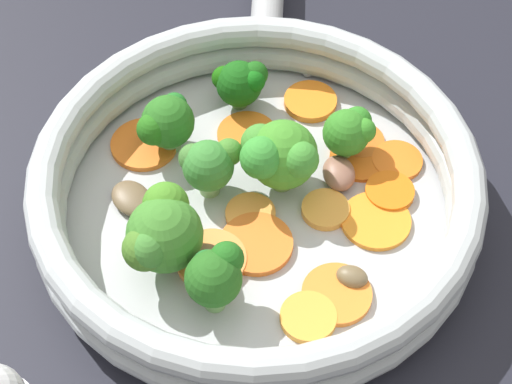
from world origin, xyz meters
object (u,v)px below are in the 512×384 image
object	(u,v)px
mushroom_piece_0	(352,277)
carrot_slice_3	(390,192)
carrot_slice_1	(308,317)
carrot_slice_10	(337,294)
broccoli_floret_1	(350,131)
carrot_slice_12	(144,144)
carrot_slice_0	(315,103)
mushroom_piece_3	(210,257)
carrot_slice_2	(397,161)
carrot_slice_5	(250,214)
carrot_slice_8	(376,221)
carrot_slice_11	(256,244)
carrot_slice_6	(361,157)
broccoli_floret_4	(280,155)
skillet	(256,210)
carrot_slice_4	(361,141)
broccoli_floret_0	(166,122)
broccoli_floret_5	(214,275)
broccoli_floret_2	(161,233)
mushroom_piece_1	(339,173)
carrot_slice_7	(247,134)
carrot_slice_13	(325,209)
broccoli_floret_3	(211,160)
carrot_slice_9	(211,260)
mushroom_piece_2	(132,198)
broccoli_floret_6	(241,82)

from	to	relation	value
mushroom_piece_0	carrot_slice_3	bearing A→B (deg)	-90.75
carrot_slice_1	carrot_slice_10	world-z (taller)	same
broccoli_floret_1	mushroom_piece_0	distance (m)	0.11
carrot_slice_12	carrot_slice_0	bearing A→B (deg)	-138.90
carrot_slice_12	broccoli_floret_1	bearing A→B (deg)	-160.07
mushroom_piece_0	mushroom_piece_3	xyz separation A→B (m)	(0.09, 0.02, -0.00)
carrot_slice_2	carrot_slice_12	distance (m)	0.18
carrot_slice_5	carrot_slice_10	xyz separation A→B (m)	(-0.07, 0.04, -0.00)
carrot_slice_8	carrot_slice_11	bearing A→B (deg)	36.33
carrot_slice_11	carrot_slice_6	bearing A→B (deg)	-111.59
broccoli_floret_4	skillet	bearing A→B (deg)	70.54
carrot_slice_5	carrot_slice_11	distance (m)	0.02
carrot_slice_5	carrot_slice_4	bearing A→B (deg)	-117.32
skillet	carrot_slice_11	world-z (taller)	carrot_slice_11
broccoli_floret_0	broccoli_floret_5	bearing A→B (deg)	129.28
carrot_slice_4	broccoli_floret_2	bearing A→B (deg)	60.83
broccoli_floret_0	mushroom_piece_1	distance (m)	0.12
carrot_slice_2	broccoli_floret_2	world-z (taller)	broccoli_floret_2
carrot_slice_0	mushroom_piece_0	world-z (taller)	mushroom_piece_0
carrot_slice_10	broccoli_floret_0	bearing A→B (deg)	-24.66
carrot_slice_8	carrot_slice_4	bearing A→B (deg)	-63.09
carrot_slice_7	broccoli_floret_2	bearing A→B (deg)	87.80
carrot_slice_1	carrot_slice_10	distance (m)	0.02
carrot_slice_1	carrot_slice_13	xyz separation A→B (m)	(0.02, -0.08, 0.00)
skillet	broccoli_floret_3	distance (m)	0.05
carrot_slice_0	broccoli_floret_2	world-z (taller)	broccoli_floret_2
carrot_slice_7	carrot_slice_8	distance (m)	0.11
carrot_slice_4	carrot_slice_13	size ratio (longest dim) A/B	1.05
carrot_slice_10	broccoli_floret_5	world-z (taller)	broccoli_floret_5
carrot_slice_3	carrot_slice_10	world-z (taller)	carrot_slice_3
skillet	carrot_slice_9	world-z (taller)	carrot_slice_9
carrot_slice_4	carrot_slice_5	xyz separation A→B (m)	(0.05, 0.09, 0.00)
carrot_slice_7	carrot_slice_8	xyz separation A→B (m)	(-0.11, 0.04, 0.00)
carrot_slice_6	mushroom_piece_2	bearing A→B (deg)	36.99
carrot_slice_12	broccoli_floret_4	distance (m)	0.10
carrot_slice_6	mushroom_piece_2	world-z (taller)	mushroom_piece_2
broccoli_floret_5	mushroom_piece_3	world-z (taller)	broccoli_floret_5
carrot_slice_2	carrot_slice_0	bearing A→B (deg)	-21.87
carrot_slice_6	broccoli_floret_2	xyz separation A→B (m)	(0.09, 0.13, 0.03)
carrot_slice_0	broccoli_floret_6	size ratio (longest dim) A/B	0.97
carrot_slice_0	carrot_slice_13	size ratio (longest dim) A/B	1.22
skillet	mushroom_piece_2	xyz separation A→B (m)	(0.08, 0.03, 0.01)
carrot_slice_2	mushroom_piece_3	world-z (taller)	mushroom_piece_3
broccoli_floret_0	carrot_slice_12	bearing A→B (deg)	21.22
carrot_slice_9	carrot_slice_1	bearing A→B (deg)	168.41
skillet	carrot_slice_1	world-z (taller)	carrot_slice_1
carrot_slice_4	broccoli_floret_5	bearing A→B (deg)	75.55
carrot_slice_5	mushroom_piece_3	xyz separation A→B (m)	(0.01, 0.04, 0.00)
skillet	broccoli_floret_2	world-z (taller)	broccoli_floret_2
carrot_slice_4	mushroom_piece_3	distance (m)	0.14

